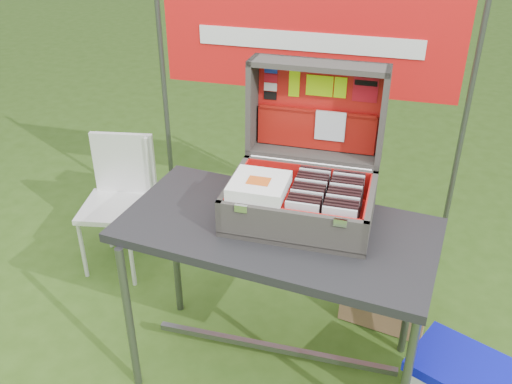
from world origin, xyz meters
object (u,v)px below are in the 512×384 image
(suitcase, at_px, (305,151))
(chair, at_px, (115,209))
(cardboard_box, at_px, (385,291))
(table, at_px, (275,301))

(suitcase, relative_size, chair, 0.75)
(suitcase, relative_size, cardboard_box, 1.30)
(table, xyz_separation_m, cardboard_box, (0.48, 0.42, -0.18))
(table, xyz_separation_m, chair, (-1.07, 0.54, -0.01))
(table, height_order, suitcase, suitcase)
(suitcase, height_order, cardboard_box, suitcase)
(cardboard_box, bearing_deg, suitcase, -133.07)
(table, relative_size, cardboard_box, 2.84)
(suitcase, xyz_separation_m, chair, (-1.15, 0.41, -0.71))
(table, height_order, cardboard_box, table)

